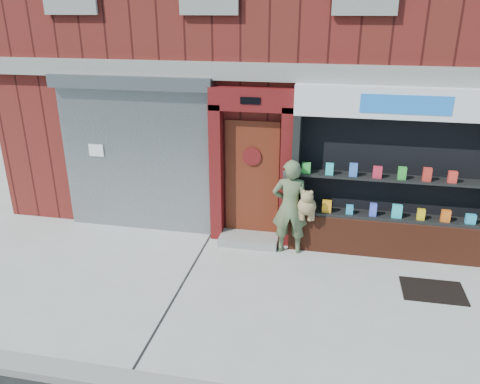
# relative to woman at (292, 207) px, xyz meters

# --- Properties ---
(ground) EXTENTS (80.00, 80.00, 0.00)m
(ground) POSITION_rel_woman_xyz_m (-0.04, -1.54, -0.88)
(ground) COLOR #9E9E99
(ground) RESTS_ON ground
(building) EXTENTS (12.00, 8.16, 8.00)m
(building) POSITION_rel_woman_xyz_m (-0.04, 4.45, 3.12)
(building) COLOR maroon
(building) RESTS_ON ground
(shutter_bay) EXTENTS (3.10, 0.30, 3.04)m
(shutter_bay) POSITION_rel_woman_xyz_m (-3.04, 0.39, 0.83)
(shutter_bay) COLOR gray
(shutter_bay) RESTS_ON ground
(red_door_bay) EXTENTS (1.52, 0.58, 2.90)m
(red_door_bay) POSITION_rel_woman_xyz_m (-0.79, 0.32, 0.57)
(red_door_bay) COLOR #5B0F10
(red_door_bay) RESTS_ON ground
(pharmacy_bay) EXTENTS (3.50, 0.41, 3.00)m
(pharmacy_bay) POSITION_rel_woman_xyz_m (1.71, 0.27, 0.49)
(pharmacy_bay) COLOR #5C2516
(pharmacy_bay) RESTS_ON ground
(woman) EXTENTS (0.80, 0.48, 1.75)m
(woman) POSITION_rel_woman_xyz_m (0.00, 0.00, 0.00)
(woman) COLOR #566542
(woman) RESTS_ON ground
(doormat) EXTENTS (0.96, 0.67, 0.02)m
(doormat) POSITION_rel_woman_xyz_m (2.35, -0.87, -0.87)
(doormat) COLOR black
(doormat) RESTS_ON ground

